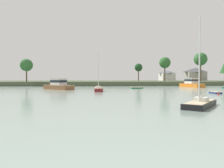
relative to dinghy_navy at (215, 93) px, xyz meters
The scene contains 14 objects.
far_shore_bank 71.19m from the dinghy_navy, 101.25° to the left, with size 172.47×58.68×1.71m, color #4C563D.
dinghy_navy is the anchor object (origin of this frame).
cruiser_orange 31.94m from the dinghy_navy, 73.70° to the left, with size 5.91×10.72×6.36m.
dinghy_green 23.78m from the dinghy_navy, 119.31° to the left, with size 3.88×2.18×0.54m.
cruiser_wood 38.92m from the dinghy_navy, 152.02° to the left, with size 10.05×9.62×5.51m.
sailboat_black 22.09m from the dinghy_navy, 124.41° to the right, with size 5.78×6.32×9.59m.
sailboat_maroon 24.64m from the dinghy_navy, 158.34° to the left, with size 1.96×6.40×9.52m.
mooring_buoy_red 3.68m from the dinghy_navy, 112.98° to the right, with size 0.37×0.37×0.42m.
shore_tree_left_mid 54.98m from the dinghy_navy, 65.56° to the left, with size 5.71×5.71×12.63m.
shore_tree_inland_c 73.24m from the dinghy_navy, 90.47° to the left, with size 4.32×4.32×9.45m.
shore_tree_center_right 50.90m from the dinghy_navy, 82.63° to the left, with size 4.89×4.89×10.62m.
shore_tree_inland_a 66.92m from the dinghy_navy, 139.54° to the left, with size 4.78×4.78×8.81m.
cottage_near_water 81.35m from the dinghy_navy, 77.50° to the left, with size 8.05×9.21×5.93m.
cottage_behind_trees 84.08m from the dinghy_navy, 66.33° to the left, with size 11.36×7.75×7.44m.
Camera 1 is at (-9.25, -4.61, 2.94)m, focal length 32.97 mm.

